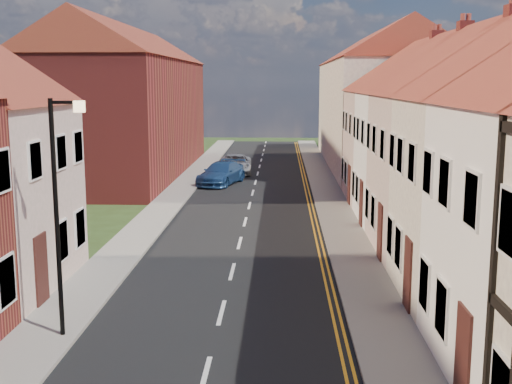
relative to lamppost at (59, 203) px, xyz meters
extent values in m
cube|color=black|center=(3.81, 10.00, -3.53)|extent=(7.00, 90.00, 0.02)
cube|color=gray|center=(-0.59, 10.00, -3.48)|extent=(1.80, 90.00, 0.12)
cube|color=gray|center=(8.21, 10.00, -3.48)|extent=(1.80, 90.00, 0.12)
cube|color=beige|center=(13.11, 8.90, -0.54)|extent=(8.00, 5.80, 6.00)
cube|color=white|center=(13.11, 14.30, -0.54)|extent=(8.00, 5.00, 6.00)
cube|color=maroon|center=(13.11, 12.40, 4.66)|extent=(0.60, 0.60, 1.60)
cube|color=beige|center=(13.11, 19.70, -0.54)|extent=(8.00, 5.80, 6.00)
cube|color=maroon|center=(13.11, 17.40, 4.66)|extent=(0.60, 0.60, 1.60)
cube|color=white|center=(13.11, 35.00, 0.46)|extent=(8.00, 24.00, 8.00)
cube|color=maroon|center=(-5.49, 30.00, 0.46)|extent=(8.00, 24.00, 8.00)
cylinder|color=black|center=(-0.09, 0.00, -0.42)|extent=(0.12, 0.12, 6.00)
cube|color=black|center=(0.26, 0.00, 2.48)|extent=(0.70, 0.08, 0.08)
cube|color=#FFD899|center=(0.61, 0.00, 2.38)|extent=(0.25, 0.15, 0.28)
imported|color=navy|center=(1.66, 25.17, -2.83)|extent=(3.24, 5.25, 1.42)
imported|color=#A7A8AF|center=(2.20, 30.00, -2.85)|extent=(2.49, 5.04, 1.37)
camera|label=1|loc=(5.48, -15.37, 2.98)|focal=45.00mm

